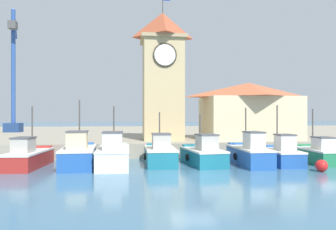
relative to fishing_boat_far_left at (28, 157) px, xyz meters
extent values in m
plane|color=teal|center=(10.33, -4.38, -0.71)|extent=(300.00, 300.00, 0.00)
cube|color=#9E937F|center=(10.33, 23.34, -0.10)|extent=(120.00, 40.00, 1.21)
cube|color=#AD2823|center=(0.01, 0.08, -0.22)|extent=(2.22, 5.13, 0.98)
cube|color=#AD2823|center=(0.19, 2.32, 0.39)|extent=(1.59, 0.72, 0.24)
cube|color=silver|center=(0.01, 0.08, 0.32)|extent=(2.28, 5.20, 0.12)
cube|color=#B2ADA3|center=(-0.06, -0.80, 0.84)|extent=(1.21, 1.58, 0.91)
cube|color=#4C4C51|center=(-0.06, -0.80, 1.33)|extent=(1.29, 1.67, 0.08)
cylinder|color=#4C4742|center=(0.06, 0.70, 1.89)|extent=(0.10, 0.10, 3.01)
torus|color=black|center=(-0.95, 0.41, -0.22)|extent=(0.16, 0.53, 0.52)
cube|color=#2356A8|center=(3.30, -0.10, -0.11)|extent=(2.36, 5.24, 1.19)
cube|color=#2356A8|center=(3.18, 2.22, 0.60)|extent=(1.81, 0.69, 0.24)
cube|color=silver|center=(3.30, -0.10, 0.53)|extent=(2.42, 5.31, 0.12)
cube|color=beige|center=(3.34, -1.00, 1.14)|extent=(1.34, 1.61, 1.09)
cube|color=#4C4C51|center=(3.34, -1.00, 1.72)|extent=(1.42, 1.69, 0.08)
cylinder|color=#4C4742|center=(3.26, 0.54, 2.21)|extent=(0.10, 0.10, 3.24)
torus|color=black|center=(2.16, 0.10, -0.11)|extent=(0.15, 0.53, 0.52)
cube|color=silver|center=(5.65, -0.58, -0.12)|extent=(2.07, 5.15, 1.18)
cube|color=silver|center=(5.66, 1.74, 0.59)|extent=(1.74, 0.61, 0.24)
cube|color=silver|center=(5.65, -0.58, 0.52)|extent=(2.13, 5.21, 0.12)
cube|color=beige|center=(5.65, -1.48, 1.11)|extent=(1.23, 1.55, 1.07)
cube|color=#4C4C51|center=(5.65, -1.48, 1.69)|extent=(1.31, 1.63, 0.08)
cylinder|color=#4C4742|center=(5.65, 0.06, 1.98)|extent=(0.10, 0.10, 2.82)
torus|color=black|center=(4.55, -0.32, -0.12)|extent=(0.12, 0.52, 0.52)
cube|color=#196B7F|center=(8.89, 0.19, -0.16)|extent=(2.03, 4.56, 1.10)
cube|color=#196B7F|center=(8.91, 2.21, 0.51)|extent=(1.69, 0.62, 0.24)
cube|color=silver|center=(8.89, 0.19, 0.44)|extent=(2.09, 4.62, 0.12)
cube|color=#B2ADA3|center=(8.88, -0.61, 0.98)|extent=(1.20, 1.37, 0.97)
cube|color=#4C4C51|center=(8.88, -0.61, 1.51)|extent=(1.28, 1.46, 0.08)
cylinder|color=#4C4742|center=(8.89, 0.75, 1.75)|extent=(0.10, 0.10, 2.51)
torus|color=black|center=(7.82, 0.43, -0.16)|extent=(0.13, 0.52, 0.52)
cube|color=#196B7F|center=(11.87, -0.24, -0.20)|extent=(2.57, 4.74, 1.01)
cube|color=#196B7F|center=(11.63, 1.76, 0.43)|extent=(1.79, 0.80, 0.24)
cube|color=silver|center=(11.87, -0.24, 0.36)|extent=(2.63, 4.80, 0.12)
cube|color=#B2ADA3|center=(11.97, -1.02, 0.92)|extent=(1.38, 1.49, 1.00)
cube|color=#4C4C51|center=(11.97, -1.02, 1.46)|extent=(1.47, 1.58, 0.08)
cylinder|color=#4C4742|center=(11.80, 0.33, 1.63)|extent=(0.10, 0.10, 2.43)
torus|color=black|center=(10.75, -0.14, -0.20)|extent=(0.18, 0.53, 0.52)
cube|color=#2356A8|center=(15.07, -0.71, -0.14)|extent=(1.72, 5.07, 1.13)
cube|color=#2356A8|center=(15.07, 1.57, 0.54)|extent=(1.46, 0.60, 0.24)
cube|color=silver|center=(15.07, -0.71, 0.47)|extent=(1.78, 5.13, 0.12)
cube|color=silver|center=(15.08, -1.60, 1.07)|extent=(1.03, 1.52, 1.07)
cube|color=#4C4C51|center=(15.08, -1.60, 1.64)|extent=(1.11, 1.60, 0.08)
cylinder|color=#4C4742|center=(15.07, -0.08, 1.92)|extent=(0.10, 0.10, 2.78)
torus|color=black|center=(14.14, -0.46, -0.14)|extent=(0.12, 0.52, 0.52)
cube|color=#2356A8|center=(17.40, -0.70, -0.24)|extent=(1.95, 4.36, 0.95)
cube|color=#2356A8|center=(17.47, 1.20, 0.36)|extent=(1.54, 0.66, 0.24)
cube|color=silver|center=(17.40, -0.70, 0.29)|extent=(2.02, 4.43, 0.12)
cube|color=silver|center=(17.37, -1.45, 0.87)|extent=(1.12, 1.33, 1.05)
cube|color=#4C4C51|center=(17.37, -1.45, 1.44)|extent=(1.21, 1.41, 0.08)
cylinder|color=#4C4742|center=(17.42, -0.16, 1.93)|extent=(0.10, 0.10, 3.16)
torus|color=black|center=(16.43, -0.44, -0.24)|extent=(0.14, 0.52, 0.52)
cube|color=#237A4C|center=(20.42, -0.30, -0.24)|extent=(1.85, 4.48, 0.94)
cube|color=#237A4C|center=(20.43, 1.68, 0.35)|extent=(1.56, 0.61, 0.24)
cube|color=silver|center=(20.42, -0.30, 0.28)|extent=(1.91, 4.54, 0.12)
cube|color=silver|center=(20.42, -1.09, 0.75)|extent=(1.10, 1.35, 0.82)
cube|color=#4C4C51|center=(20.42, -1.09, 1.21)|extent=(1.18, 1.43, 0.08)
cylinder|color=#4C4742|center=(20.43, 0.25, 1.79)|extent=(0.10, 0.10, 2.90)
torus|color=black|center=(19.43, -0.08, -0.24)|extent=(0.12, 0.52, 0.52)
cube|color=tan|center=(9.82, 7.35, 5.06)|extent=(3.58, 3.58, 9.12)
cube|color=tan|center=(9.82, 7.35, 9.77)|extent=(4.08, 4.08, 0.30)
pyramid|color=#B25133|center=(9.82, 7.35, 11.11)|extent=(4.08, 4.08, 2.37)
cylinder|color=white|center=(9.82, 5.50, 8.04)|extent=(1.97, 0.12, 1.97)
torus|color=#332D23|center=(9.82, 5.46, 8.04)|extent=(2.09, 0.12, 2.09)
cylinder|color=#3F3F3F|center=(9.82, 7.35, 13.09)|extent=(0.08, 0.08, 1.60)
cube|color=beige|center=(18.21, 7.57, 2.50)|extent=(8.57, 5.99, 4.00)
pyramid|color=#C1603D|center=(18.21, 7.57, 5.20)|extent=(8.97, 6.39, 1.41)
cube|color=navy|center=(-8.59, 23.00, 1.10)|extent=(2.00, 2.00, 1.20)
cylinder|color=#284C93|center=(-8.59, 23.00, 9.28)|extent=(0.56, 0.56, 15.15)
cylinder|color=#284C93|center=(-9.50, 26.35, 15.73)|extent=(2.20, 6.91, 2.64)
cube|color=#4C4C4C|center=(-8.24, 21.72, 14.46)|extent=(1.00, 1.00, 1.00)
sphere|color=red|center=(18.51, -3.92, -0.34)|extent=(0.75, 0.75, 0.75)
camera|label=1|loc=(6.63, -22.83, 2.81)|focal=35.00mm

